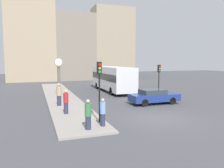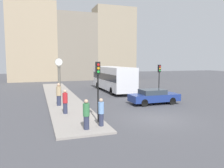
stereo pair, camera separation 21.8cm
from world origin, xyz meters
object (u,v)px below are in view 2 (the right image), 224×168
sedan_car (154,96)px  pedestrian_tan_coat (59,94)px  traffic_light_far (159,74)px  street_clock (59,77)px  pedestrian_green_hoodie (86,114)px  pedestrian_blue_stripe (101,112)px  bus_distant (113,77)px  traffic_light_near (98,79)px  pedestrian_red_top (65,102)px

sedan_car → pedestrian_tan_coat: bearing=169.7°
traffic_light_far → street_clock: 10.30m
pedestrian_green_hoodie → pedestrian_blue_stripe: bearing=20.0°
pedestrian_tan_coat → sedan_car: bearing=-10.3°
sedan_car → bus_distant: (-0.79, 8.89, 1.08)m
pedestrian_green_hoodie → street_clock: bearing=91.4°
traffic_light_near → pedestrian_blue_stripe: (-0.06, -0.86, -1.82)m
pedestrian_tan_coat → pedestrian_green_hoodie: 7.09m
bus_distant → sedan_car: bearing=-84.9°
pedestrian_tan_coat → pedestrian_blue_stripe: 6.92m
street_clock → pedestrian_green_hoodie: street_clock is taller
sedan_car → street_clock: street_clock is taller
bus_distant → pedestrian_tan_coat: bus_distant is taller
pedestrian_blue_stripe → street_clock: bearing=96.0°
pedestrian_blue_stripe → pedestrian_green_hoodie: 0.99m
sedan_car → bus_distant: bearing=95.1°
pedestrian_blue_stripe → pedestrian_red_top: size_ratio=0.94×
bus_distant → pedestrian_blue_stripe: (-5.59, -14.12, -0.84)m
bus_distant → pedestrian_green_hoodie: bearing=-114.3°
sedan_car → pedestrian_tan_coat: pedestrian_tan_coat is taller
pedestrian_red_top → pedestrian_green_hoodie: bearing=-80.8°
sedan_car → street_clock: bearing=140.3°
pedestrian_green_hoodie → pedestrian_red_top: bearing=99.2°
street_clock → pedestrian_green_hoodie: (0.28, -11.87, -1.19)m
pedestrian_tan_coat → pedestrian_green_hoodie: (0.80, -7.04, -0.11)m
bus_distant → traffic_light_near: size_ratio=2.66×
traffic_light_near → pedestrian_tan_coat: bearing=107.0°
pedestrian_blue_stripe → pedestrian_green_hoodie: size_ratio=0.97×
sedan_car → street_clock: 9.97m
traffic_light_near → pedestrian_tan_coat: 6.34m
pedestrian_blue_stripe → pedestrian_green_hoodie: bearing=-160.0°
traffic_light_near → bus_distant: bearing=67.4°
traffic_light_near → pedestrian_green_hoodie: (-0.99, -1.20, -1.80)m
pedestrian_blue_stripe → traffic_light_far: bearing=42.3°
bus_distant → street_clock: 7.29m
sedan_car → pedestrian_tan_coat: 8.25m
sedan_car → traffic_light_near: traffic_light_near is taller
bus_distant → traffic_light_far: (2.67, -6.61, 0.72)m
pedestrian_tan_coat → bus_distant: bearing=45.4°
pedestrian_green_hoodie → traffic_light_near: bearing=50.4°
traffic_light_near → pedestrian_blue_stripe: bearing=-93.8°
pedestrian_tan_coat → pedestrian_red_top: size_ratio=1.10×
traffic_light_far → pedestrian_blue_stripe: bearing=-137.7°
bus_distant → pedestrian_red_top: size_ratio=5.72×
traffic_light_far → traffic_light_near: bearing=-140.9°
pedestrian_red_top → traffic_light_far: bearing=21.4°
sedan_car → street_clock: size_ratio=1.10×
pedestrian_red_top → street_clock: bearing=87.4°
traffic_light_far → bus_distant: bearing=112.0°
street_clock → traffic_light_near: bearing=-83.2°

